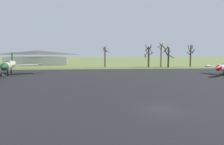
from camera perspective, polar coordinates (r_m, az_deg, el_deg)
name	(u,v)px	position (r m, az deg, el deg)	size (l,w,h in m)	color
ground_plane	(161,110)	(18.76, 14.10, -10.55)	(600.00, 600.00, 0.00)	olive
asphalt_apron	(128,82)	(36.16, 4.65, -2.70)	(80.82, 60.86, 0.05)	black
grass_verge_strip	(111,68)	(72.16, -0.16, 1.35)	(140.82, 12.00, 0.06)	#5F6B34
jet_fighter_front_left	(9,65)	(53.45, -28.01, 1.97)	(14.88, 17.50, 5.61)	#B7B293
info_placard_front_left	(3,76)	(44.94, -29.33, -0.97)	(0.50, 0.34, 1.09)	black
bare_tree_far_left	(105,56)	(77.16, -2.06, 4.88)	(2.70, 2.53, 8.33)	brown
bare_tree_left_of_center	(149,58)	(77.55, 10.68, 4.26)	(3.65, 3.47, 7.76)	brown
bare_tree_center	(148,55)	(78.67, 10.65, 5.02)	(2.78, 2.86, 9.15)	#42382D
bare_tree_right_of_center	(161,54)	(78.00, 14.24, 5.21)	(3.29, 3.37, 9.50)	brown
bare_tree_far_right	(168,56)	(76.36, 16.16, 4.68)	(3.39, 3.66, 8.20)	#42382D
bare_tree_backdrop_extra	(191,55)	(85.18, 22.11, 4.86)	(3.29, 3.26, 8.84)	#42382D
visitor_building	(38,58)	(99.26, -20.99, 4.05)	(29.89, 15.53, 6.94)	beige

